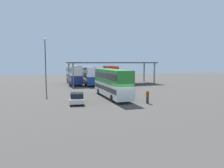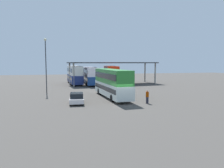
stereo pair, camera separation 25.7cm
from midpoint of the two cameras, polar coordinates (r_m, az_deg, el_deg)
ground_plane at (r=27.32m, az=2.84°, el=-5.15°), size 140.00×140.00×0.00m
double_decker_main at (r=31.61m, az=0.23°, el=0.48°), size 3.12×11.48×4.12m
parked_hatchback at (r=27.56m, az=-8.99°, el=-3.69°), size 1.99×3.92×1.35m
double_decker_near_canopy at (r=52.35m, az=-9.64°, el=2.54°), size 3.05×11.62×4.28m
double_decker_mid_row at (r=50.77m, az=-5.53°, el=2.34°), size 2.76×11.58×4.00m
double_decker_far_right at (r=50.49m, az=-0.15°, el=2.51°), size 3.66×10.57×4.29m
depot_canopy at (r=51.78m, az=0.50°, el=5.40°), size 21.66×8.67×5.19m
lamppost_tall at (r=38.17m, az=-16.78°, el=6.19°), size 0.44×0.44×9.14m
pedestrian_waiting at (r=27.62m, az=9.50°, el=-3.31°), size 0.38×0.38×1.70m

